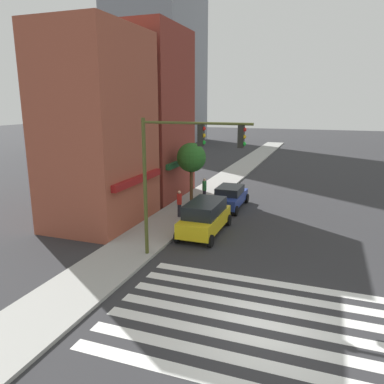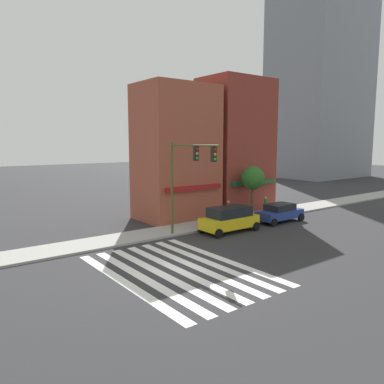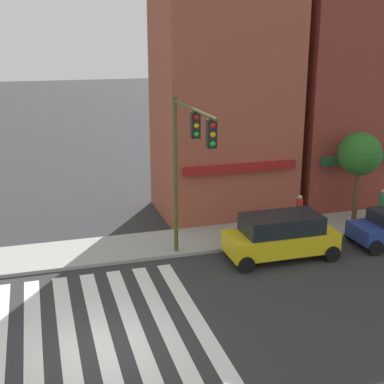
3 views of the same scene
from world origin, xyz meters
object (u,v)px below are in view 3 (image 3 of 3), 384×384
object	(u,v)px
traffic_signal	(188,152)
suv_yellow	(281,235)
pedestrian_green_top	(382,206)
street_tree	(360,154)
pedestrian_red_jacket	(299,212)

from	to	relation	value
traffic_signal	suv_yellow	xyz separation A→B (m)	(4.14, 0.12, -3.90)
pedestrian_green_top	street_tree	size ratio (longest dim) A/B	0.39
traffic_signal	pedestrian_red_jacket	bearing A→B (deg)	22.28
pedestrian_red_jacket	street_tree	xyz separation A→B (m)	(3.28, 0.36, 2.52)
traffic_signal	pedestrian_green_top	distance (m)	11.52
traffic_signal	street_tree	size ratio (longest dim) A/B	1.50
suv_yellow	pedestrian_red_jacket	xyz separation A→B (m)	(2.12, 2.44, 0.04)
traffic_signal	suv_yellow	world-z (taller)	traffic_signal
pedestrian_green_top	pedestrian_red_jacket	size ratio (longest dim) A/B	1.00
traffic_signal	pedestrian_red_jacket	size ratio (longest dim) A/B	3.86
pedestrian_green_top	pedestrian_red_jacket	distance (m)	4.37
street_tree	pedestrian_green_top	bearing A→B (deg)	-31.57
suv_yellow	street_tree	bearing A→B (deg)	27.23
street_tree	suv_yellow	bearing A→B (deg)	-152.60
suv_yellow	street_tree	xyz separation A→B (m)	(5.40, 2.80, 2.56)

